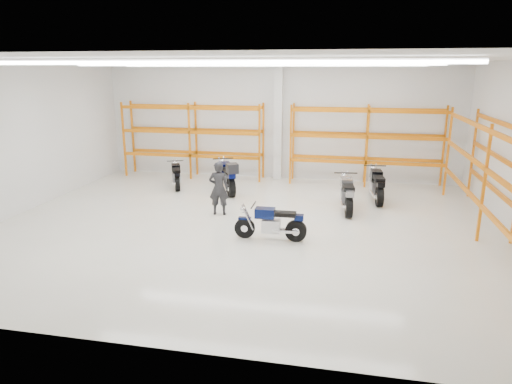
% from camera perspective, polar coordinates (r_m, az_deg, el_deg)
% --- Properties ---
extents(ground, '(14.00, 14.00, 0.00)m').
position_cam_1_polar(ground, '(12.91, -1.28, -4.19)').
color(ground, beige).
rests_on(ground, ground).
extents(room_shell, '(14.02, 12.02, 4.51)m').
position_cam_1_polar(room_shell, '(12.24, -1.35, 10.51)').
color(room_shell, silver).
rests_on(room_shell, ground).
extents(motorcycle_main, '(1.88, 0.62, 0.92)m').
position_cam_1_polar(motorcycle_main, '(11.72, 2.21, -3.99)').
color(motorcycle_main, black).
rests_on(motorcycle_main, ground).
extents(motorcycle_back_a, '(0.92, 1.75, 0.91)m').
position_cam_1_polar(motorcycle_back_a, '(17.19, -9.93, 1.99)').
color(motorcycle_back_a, black).
rests_on(motorcycle_back_a, ground).
extents(motorcycle_back_b, '(1.30, 2.22, 1.22)m').
position_cam_1_polar(motorcycle_back_b, '(16.17, -3.60, 1.92)').
color(motorcycle_back_b, black).
rests_on(motorcycle_back_b, ground).
extents(motorcycle_back_c, '(0.73, 2.20, 1.08)m').
position_cam_1_polar(motorcycle_back_c, '(14.37, 11.27, -0.35)').
color(motorcycle_back_c, black).
rests_on(motorcycle_back_c, ground).
extents(motorcycle_back_d, '(0.73, 2.21, 1.09)m').
position_cam_1_polar(motorcycle_back_d, '(15.68, 14.84, 0.74)').
color(motorcycle_back_d, black).
rests_on(motorcycle_back_d, ground).
extents(standing_man, '(0.63, 0.45, 1.63)m').
position_cam_1_polar(standing_man, '(13.69, -4.68, 0.47)').
color(standing_man, black).
rests_on(standing_man, ground).
extents(structural_column, '(0.32, 0.32, 4.50)m').
position_cam_1_polar(structural_column, '(18.02, 2.78, 8.68)').
color(structural_column, white).
rests_on(structural_column, ground).
extents(pallet_racking_back_left, '(5.67, 0.87, 3.00)m').
position_cam_1_polar(pallet_racking_back_left, '(18.56, -7.91, 7.30)').
color(pallet_racking_back_left, '#DE6900').
rests_on(pallet_racking_back_left, ground).
extents(pallet_racking_back_right, '(5.67, 0.87, 3.00)m').
position_cam_1_polar(pallet_racking_back_right, '(17.55, 13.70, 6.57)').
color(pallet_racking_back_right, '#DE6900').
rests_on(pallet_racking_back_right, ground).
extents(pallet_racking_side, '(0.87, 9.07, 3.00)m').
position_cam_1_polar(pallet_racking_side, '(12.71, 28.52, 2.14)').
color(pallet_racking_side, '#DE6900').
rests_on(pallet_racking_side, ground).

